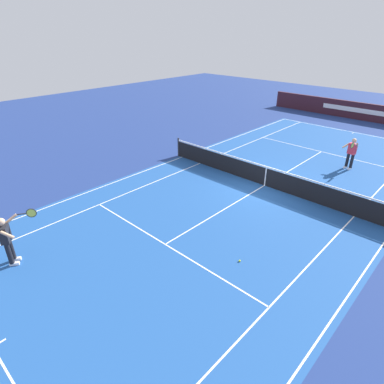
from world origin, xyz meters
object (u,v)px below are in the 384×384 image
Objects in this scene: tennis_net at (266,176)px; tennis_ball at (240,261)px; tennis_player_near at (8,238)px; tennis_player_far at (351,152)px.

tennis_ball is at bearing 24.15° from tennis_net.
tennis_player_near is 15.91m from tennis_player_far.
tennis_net reaches higher than tennis_ball.
tennis_player_near is 7.24m from tennis_ball.
tennis_player_far is at bearing 161.99° from tennis_player_near.
tennis_net is at bearing -23.81° from tennis_player_far.
tennis_player_near is at bearing -18.01° from tennis_player_far.
tennis_player_near reaches higher than tennis_ball.
tennis_ball is (-4.93, 5.22, -0.90)m from tennis_player_near.
tennis_player_far is (-15.13, 4.92, 0.00)m from tennis_player_near.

